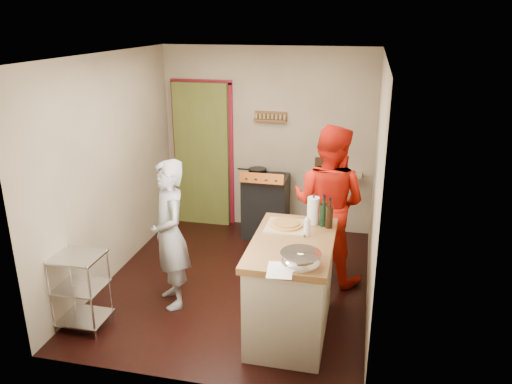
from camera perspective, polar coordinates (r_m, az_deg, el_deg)
floor at (r=6.00m, az=-2.16°, el=-10.19°), size 3.50×3.50×0.00m
back_wall at (r=7.34m, az=-3.58°, el=4.93°), size 3.00×0.44×2.60m
left_wall at (r=6.03m, az=-16.26°, el=2.60°), size 0.04×3.50×2.60m
right_wall at (r=5.31m, az=13.52°, el=0.59°), size 0.04×3.50×2.60m
ceiling at (r=5.23m, az=-2.53°, el=15.52°), size 3.00×3.50×0.02m
stove at (r=7.06m, az=1.11°, el=-1.45°), size 0.60×0.63×1.00m
wire_shelving at (r=5.30m, az=-19.43°, el=-10.27°), size 0.48×0.40×0.80m
island at (r=4.93m, az=4.10°, el=-10.46°), size 0.76×1.40×1.28m
person_stripe at (r=5.31m, az=-9.81°, el=-4.84°), size 0.66×0.70×1.61m
person_red at (r=5.79m, az=8.29°, el=-1.39°), size 1.08×0.96×1.86m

